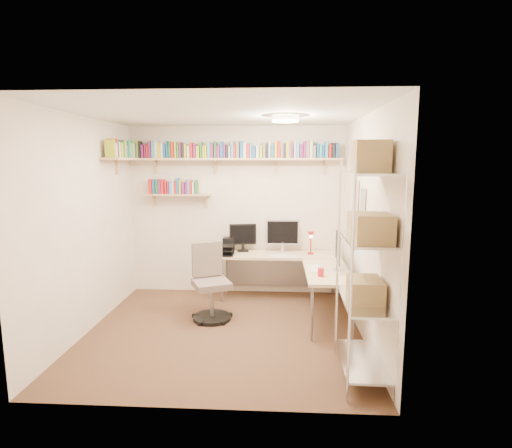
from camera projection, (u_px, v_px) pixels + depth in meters
The scene contains 6 objects.
ground at pixel (224, 331), 4.71m from camera, with size 3.20×3.20×0.00m, color #43271C.
room_shell at pixel (223, 201), 4.48m from camera, with size 3.24×3.04×2.52m.
wall_shelves at pixel (206, 158), 5.70m from camera, with size 3.12×1.09×0.80m.
corner_desk at pixel (282, 258), 5.55m from camera, with size 1.77×1.73×1.15m.
office_chair at pixel (210, 287), 5.06m from camera, with size 0.57×0.57×0.97m.
wire_rack at pixel (368, 235), 3.52m from camera, with size 0.44×0.87×2.16m.
Camera 1 is at (0.63, -4.43, 1.98)m, focal length 28.00 mm.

